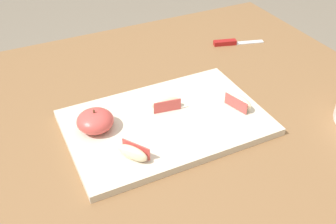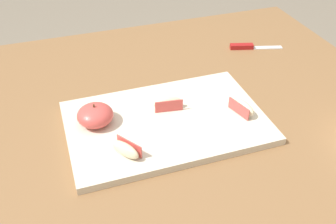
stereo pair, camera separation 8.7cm
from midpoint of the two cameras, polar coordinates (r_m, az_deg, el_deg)
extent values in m
cube|color=brown|center=(0.94, -4.25, -1.03)|extent=(1.23, 0.97, 0.03)
cube|color=brown|center=(1.68, 8.39, 2.41)|extent=(0.06, 0.06, 0.70)
cube|color=beige|center=(0.89, -2.81, -1.57)|extent=(0.45, 0.29, 0.02)
ellipsoid|color=#D14C47|center=(0.87, -13.45, -1.37)|extent=(0.08, 0.08, 0.04)
cylinder|color=#4C3319|center=(0.85, -13.68, -0.10)|extent=(0.00, 0.00, 0.01)
ellipsoid|color=beige|center=(0.92, 7.73, 1.46)|extent=(0.04, 0.07, 0.03)
cube|color=#D14C47|center=(0.91, 7.22, 1.16)|extent=(0.02, 0.06, 0.03)
ellipsoid|color=beige|center=(0.79, -8.40, -6.08)|extent=(0.06, 0.07, 0.03)
cube|color=#D14C47|center=(0.79, -7.86, -5.55)|extent=(0.04, 0.06, 0.03)
ellipsoid|color=beige|center=(0.91, -3.07, 1.21)|extent=(0.07, 0.03, 0.03)
cube|color=#D14C47|center=(0.90, -2.87, 0.77)|extent=(0.07, 0.01, 0.03)
cube|color=silver|center=(1.26, 9.85, 9.96)|extent=(0.09, 0.04, 0.00)
cube|color=maroon|center=(1.23, 6.30, 9.99)|extent=(0.07, 0.04, 0.01)
camera|label=1|loc=(0.04, -92.86, -2.17)|focal=41.69mm
camera|label=2|loc=(0.04, 87.14, 2.17)|focal=41.69mm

